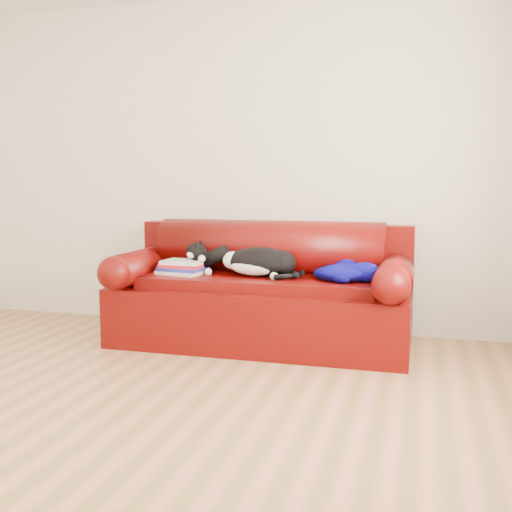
{
  "coord_description": "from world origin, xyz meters",
  "views": [
    {
      "loc": [
        1.6,
        -2.59,
        1.16
      ],
      "look_at": [
        0.49,
        1.35,
        0.66
      ],
      "focal_mm": 42.0,
      "sensor_mm": 36.0,
      "label": 1
    }
  ],
  "objects_px": {
    "cat": "(259,262)",
    "blanket": "(346,272)",
    "sofa_base": "(261,311)",
    "book_stack": "(183,267)"
  },
  "relations": [
    {
      "from": "cat",
      "to": "blanket",
      "type": "height_order",
      "value": "cat"
    },
    {
      "from": "book_stack",
      "to": "cat",
      "type": "bearing_deg",
      "value": 3.29
    },
    {
      "from": "sofa_base",
      "to": "book_stack",
      "type": "distance_m",
      "value": 0.65
    },
    {
      "from": "sofa_base",
      "to": "cat",
      "type": "xyz_separation_m",
      "value": [
        -0.01,
        -0.05,
        0.36
      ]
    },
    {
      "from": "sofa_base",
      "to": "blanket",
      "type": "xyz_separation_m",
      "value": [
        0.61,
        -0.06,
        0.32
      ]
    },
    {
      "from": "sofa_base",
      "to": "book_stack",
      "type": "relative_size",
      "value": 5.81
    },
    {
      "from": "book_stack",
      "to": "cat",
      "type": "distance_m",
      "value": 0.57
    },
    {
      "from": "cat",
      "to": "blanket",
      "type": "bearing_deg",
      "value": 2.96
    },
    {
      "from": "cat",
      "to": "book_stack",
      "type": "bearing_deg",
      "value": -172.71
    },
    {
      "from": "sofa_base",
      "to": "book_stack",
      "type": "xyz_separation_m",
      "value": [
        -0.57,
        -0.08,
        0.31
      ]
    }
  ]
}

